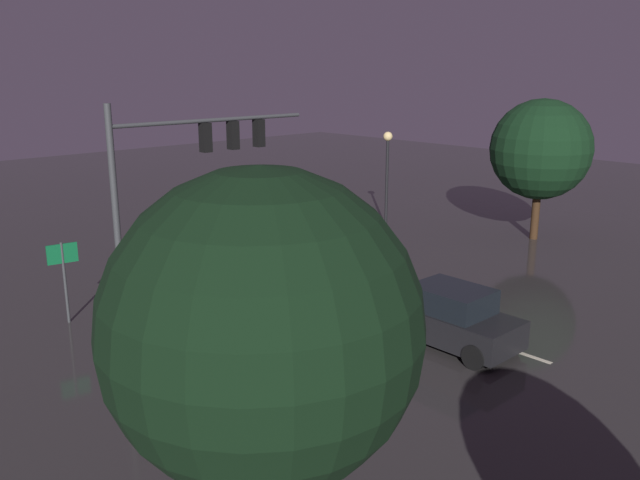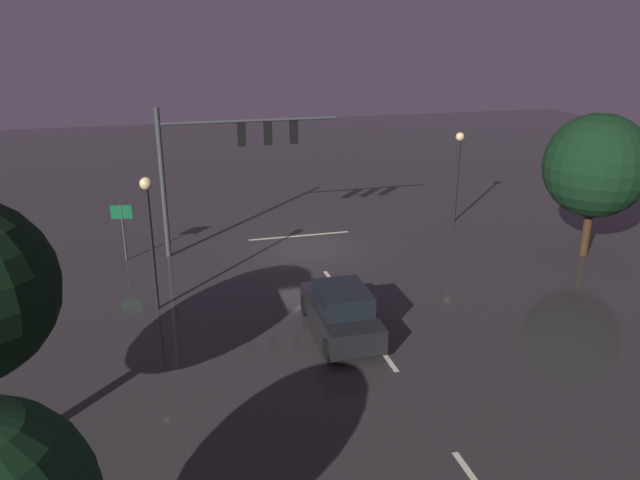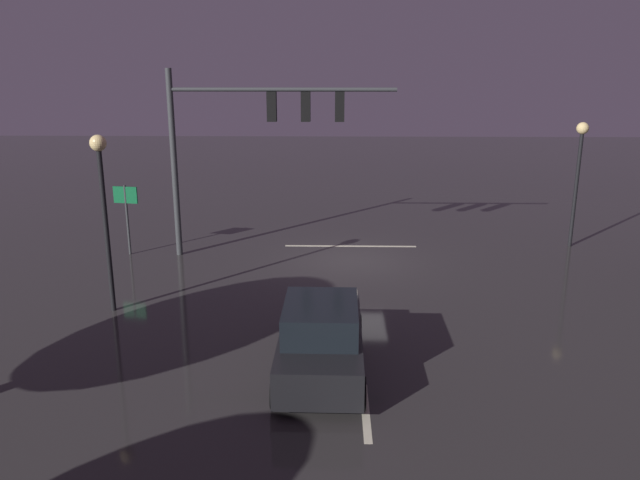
# 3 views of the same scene
# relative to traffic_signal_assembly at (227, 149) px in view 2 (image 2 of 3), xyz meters

# --- Properties ---
(ground_plane) EXTENTS (80.00, 80.00, 0.00)m
(ground_plane) POSITION_rel_traffic_signal_assembly_xyz_m (-3.43, 0.65, -4.68)
(ground_plane) COLOR #2D2B2B
(traffic_signal_assembly) EXTENTS (7.85, 0.47, 6.58)m
(traffic_signal_assembly) POSITION_rel_traffic_signal_assembly_xyz_m (0.00, 0.00, 0.00)
(traffic_signal_assembly) COLOR #383A3D
(traffic_signal_assembly) RESTS_ON ground_plane
(lane_dash_far) EXTENTS (0.16, 2.20, 0.01)m
(lane_dash_far) POSITION_rel_traffic_signal_assembly_xyz_m (-3.43, 4.65, -4.67)
(lane_dash_far) COLOR beige
(lane_dash_far) RESTS_ON ground_plane
(lane_dash_mid) EXTENTS (0.16, 2.20, 0.01)m
(lane_dash_mid) POSITION_rel_traffic_signal_assembly_xyz_m (-3.43, 10.65, -4.67)
(lane_dash_mid) COLOR beige
(lane_dash_mid) RESTS_ON ground_plane
(stop_bar) EXTENTS (5.00, 0.16, 0.01)m
(stop_bar) POSITION_rel_traffic_signal_assembly_xyz_m (-3.43, -1.18, -4.67)
(stop_bar) COLOR beige
(stop_bar) RESTS_ON ground_plane
(car_approaching) EXTENTS (1.95, 4.39, 1.70)m
(car_approaching) POSITION_rel_traffic_signal_assembly_xyz_m (-2.50, 8.97, -3.88)
(car_approaching) COLOR black
(car_approaching) RESTS_ON ground_plane
(street_lamp_left_kerb) EXTENTS (0.44, 0.44, 4.68)m
(street_lamp_left_kerb) POSITION_rel_traffic_signal_assembly_xyz_m (-11.81, -1.38, -1.37)
(street_lamp_left_kerb) COLOR black
(street_lamp_left_kerb) RESTS_ON ground_plane
(street_lamp_right_kerb) EXTENTS (0.44, 0.44, 4.92)m
(street_lamp_right_kerb) POSITION_rel_traffic_signal_assembly_xyz_m (3.42, 5.42, -1.22)
(street_lamp_right_kerb) COLOR black
(street_lamp_right_kerb) RESTS_ON ground_plane
(route_sign) EXTENTS (0.90, 0.20, 2.56)m
(route_sign) POSITION_rel_traffic_signal_assembly_xyz_m (4.66, 0.03, -2.83)
(route_sign) COLOR #383A3D
(route_sign) RESTS_ON ground_plane
(tree_left_far) EXTENTS (4.46, 4.46, 6.33)m
(tree_left_far) POSITION_rel_traffic_signal_assembly_xyz_m (-15.16, 4.68, -0.59)
(tree_left_far) COLOR #382314
(tree_left_far) RESTS_ON ground_plane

